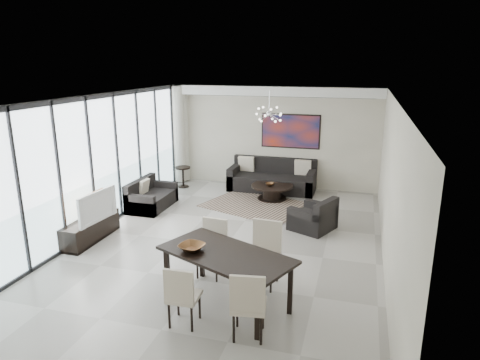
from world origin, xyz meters
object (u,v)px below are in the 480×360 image
(sofa_main, at_px, (272,180))
(dining_table, at_px, (226,258))
(coffee_table, at_px, (272,191))
(television, at_px, (93,206))
(tv_console, at_px, (91,229))

(sofa_main, height_order, dining_table, sofa_main)
(coffee_table, bearing_deg, television, -127.29)
(television, relative_size, dining_table, 0.48)
(tv_console, relative_size, television, 1.39)
(tv_console, xyz_separation_m, television, (0.16, -0.06, 0.54))
(sofa_main, distance_m, tv_console, 5.37)
(coffee_table, height_order, sofa_main, sofa_main)
(television, bearing_deg, sofa_main, -24.51)
(coffee_table, bearing_deg, dining_table, -85.65)
(coffee_table, bearing_deg, tv_console, -129.28)
(tv_console, distance_m, television, 0.57)
(tv_console, bearing_deg, coffee_table, 50.72)
(coffee_table, xyz_separation_m, television, (-2.86, -3.76, 0.56))
(tv_console, xyz_separation_m, dining_table, (3.42, -1.52, 0.52))
(tv_console, distance_m, dining_table, 3.77)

